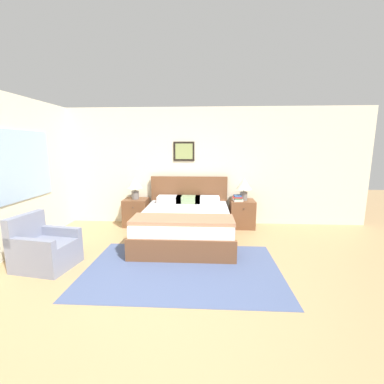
{
  "coord_description": "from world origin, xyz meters",
  "views": [
    {
      "loc": [
        0.37,
        -2.65,
        1.77
      ],
      "look_at": [
        0.14,
        1.72,
        0.98
      ],
      "focal_mm": 24.0,
      "sensor_mm": 36.0,
      "label": 1
    }
  ],
  "objects_px": {
    "bed": "(186,223)",
    "table_lamp_near_window": "(135,185)",
    "armchair": "(44,249)",
    "nightstand_by_door": "(242,214)",
    "nightstand_near_window": "(136,212)",
    "table_lamp_by_door": "(244,186)"
  },
  "relations": [
    {
      "from": "armchair",
      "to": "nightstand_near_window",
      "type": "height_order",
      "value": "armchair"
    },
    {
      "from": "nightstand_near_window",
      "to": "armchair",
      "type": "bearing_deg",
      "value": -111.74
    },
    {
      "from": "bed",
      "to": "table_lamp_near_window",
      "type": "height_order",
      "value": "bed"
    },
    {
      "from": "nightstand_near_window",
      "to": "table_lamp_near_window",
      "type": "xyz_separation_m",
      "value": [
        -0.01,
        0.01,
        0.62
      ]
    },
    {
      "from": "bed",
      "to": "nightstand_near_window",
      "type": "xyz_separation_m",
      "value": [
        -1.17,
        0.78,
        -0.0
      ]
    },
    {
      "from": "nightstand_by_door",
      "to": "table_lamp_by_door",
      "type": "height_order",
      "value": "table_lamp_by_door"
    },
    {
      "from": "armchair",
      "to": "table_lamp_by_door",
      "type": "relative_size",
      "value": 1.8
    },
    {
      "from": "bed",
      "to": "armchair",
      "type": "xyz_separation_m",
      "value": [
        -1.99,
        -1.28,
        -0.04
      ]
    },
    {
      "from": "nightstand_near_window",
      "to": "table_lamp_by_door",
      "type": "height_order",
      "value": "table_lamp_by_door"
    },
    {
      "from": "table_lamp_by_door",
      "to": "bed",
      "type": "bearing_deg",
      "value": -146.66
    },
    {
      "from": "bed",
      "to": "nightstand_near_window",
      "type": "relative_size",
      "value": 3.42
    },
    {
      "from": "table_lamp_near_window",
      "to": "nightstand_by_door",
      "type": "bearing_deg",
      "value": -0.21
    },
    {
      "from": "nightstand_near_window",
      "to": "nightstand_by_door",
      "type": "xyz_separation_m",
      "value": [
        2.35,
        0.0,
        0.0
      ]
    },
    {
      "from": "armchair",
      "to": "nightstand_by_door",
      "type": "bearing_deg",
      "value": 131.87
    },
    {
      "from": "bed",
      "to": "table_lamp_near_window",
      "type": "relative_size",
      "value": 4.37
    },
    {
      "from": "table_lamp_near_window",
      "to": "armchair",
      "type": "bearing_deg",
      "value": -111.4
    },
    {
      "from": "nightstand_by_door",
      "to": "table_lamp_near_window",
      "type": "relative_size",
      "value": 1.28
    },
    {
      "from": "nightstand_near_window",
      "to": "table_lamp_by_door",
      "type": "distance_m",
      "value": 2.45
    },
    {
      "from": "bed",
      "to": "table_lamp_near_window",
      "type": "bearing_deg",
      "value": 146.48
    },
    {
      "from": "nightstand_by_door",
      "to": "table_lamp_near_window",
      "type": "distance_m",
      "value": 2.44
    },
    {
      "from": "bed",
      "to": "armchair",
      "type": "height_order",
      "value": "bed"
    },
    {
      "from": "nightstand_near_window",
      "to": "nightstand_by_door",
      "type": "height_order",
      "value": "same"
    }
  ]
}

